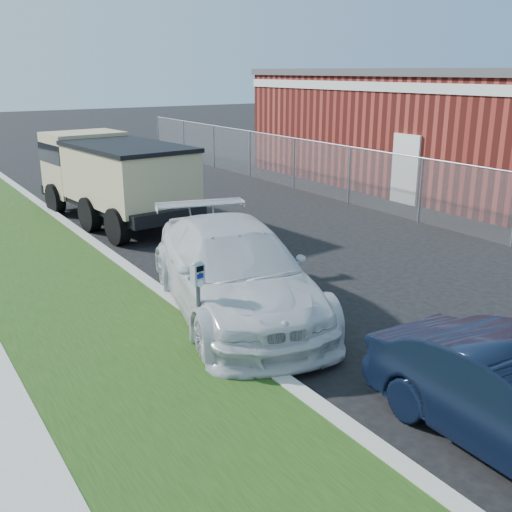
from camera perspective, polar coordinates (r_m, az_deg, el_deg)
ground at (r=10.88m, az=9.12°, el=-5.17°), size 120.00×120.00×0.00m
chainlink_fence at (r=19.50m, az=8.93°, el=8.66°), size 0.06×30.06×30.00m
brick_building at (r=24.40m, az=18.30°, el=11.76°), size 9.20×14.20×4.17m
parking_meter at (r=8.70m, az=-5.55°, el=-2.85°), size 0.21×0.16×1.39m
white_wagon at (r=10.45m, az=-2.28°, el=-1.33°), size 3.46×5.77×1.57m
dump_truck at (r=17.45m, az=-13.57°, el=7.59°), size 2.90×6.19×2.35m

